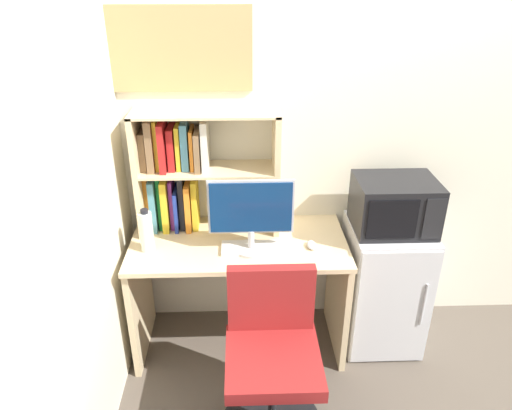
{
  "coord_description": "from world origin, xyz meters",
  "views": [
    {
      "loc": [
        -0.91,
        -2.71,
        2.2
      ],
      "look_at": [
        -0.82,
        -0.34,
        1.01
      ],
      "focal_mm": 33.77,
      "sensor_mm": 36.0,
      "label": 1
    }
  ],
  "objects_px": {
    "computer_mouse": "(312,245)",
    "mini_fridge": "(383,285)",
    "hutch_bookshelf": "(186,170)",
    "desk_chair": "(272,366)",
    "monitor": "(251,212)",
    "wall_corkboard": "(179,49)",
    "microwave": "(395,205)",
    "keyboard": "(255,248)",
    "water_bottle": "(146,231)"
  },
  "relations": [
    {
      "from": "mini_fridge",
      "to": "desk_chair",
      "type": "distance_m",
      "value": 0.97
    },
    {
      "from": "monitor",
      "to": "wall_corkboard",
      "type": "xyz_separation_m",
      "value": [
        -0.37,
        0.39,
        0.79
      ]
    },
    {
      "from": "keyboard",
      "to": "desk_chair",
      "type": "height_order",
      "value": "desk_chair"
    },
    {
      "from": "computer_mouse",
      "to": "mini_fridge",
      "type": "relative_size",
      "value": 0.12
    },
    {
      "from": "water_bottle",
      "to": "wall_corkboard",
      "type": "xyz_separation_m",
      "value": [
        0.21,
        0.37,
        0.91
      ]
    },
    {
      "from": "microwave",
      "to": "wall_corkboard",
      "type": "xyz_separation_m",
      "value": [
        -1.2,
        0.27,
        0.82
      ]
    },
    {
      "from": "computer_mouse",
      "to": "microwave",
      "type": "bearing_deg",
      "value": 12.24
    },
    {
      "from": "wall_corkboard",
      "to": "keyboard",
      "type": "bearing_deg",
      "value": -44.81
    },
    {
      "from": "hutch_bookshelf",
      "to": "keyboard",
      "type": "xyz_separation_m",
      "value": [
        0.39,
        -0.28,
        -0.37
      ]
    },
    {
      "from": "monitor",
      "to": "mini_fridge",
      "type": "height_order",
      "value": "monitor"
    },
    {
      "from": "water_bottle",
      "to": "desk_chair",
      "type": "bearing_deg",
      "value": -38.51
    },
    {
      "from": "computer_mouse",
      "to": "desk_chair",
      "type": "height_order",
      "value": "desk_chair"
    },
    {
      "from": "monitor",
      "to": "hutch_bookshelf",
      "type": "bearing_deg",
      "value": 142.13
    },
    {
      "from": "monitor",
      "to": "mini_fridge",
      "type": "xyz_separation_m",
      "value": [
        0.83,
        0.12,
        -0.59
      ]
    },
    {
      "from": "hutch_bookshelf",
      "to": "microwave",
      "type": "distance_m",
      "value": 1.22
    },
    {
      "from": "hutch_bookshelf",
      "to": "desk_chair",
      "type": "bearing_deg",
      "value": -60.14
    },
    {
      "from": "hutch_bookshelf",
      "to": "desk_chair",
      "type": "distance_m",
      "value": 1.19
    },
    {
      "from": "mini_fridge",
      "to": "wall_corkboard",
      "type": "relative_size",
      "value": 1.04
    },
    {
      "from": "water_bottle",
      "to": "keyboard",
      "type": "bearing_deg",
      "value": -1.46
    },
    {
      "from": "water_bottle",
      "to": "microwave",
      "type": "height_order",
      "value": "microwave"
    },
    {
      "from": "mini_fridge",
      "to": "desk_chair",
      "type": "bearing_deg",
      "value": -139.42
    },
    {
      "from": "hutch_bookshelf",
      "to": "monitor",
      "type": "height_order",
      "value": "hutch_bookshelf"
    },
    {
      "from": "computer_mouse",
      "to": "wall_corkboard",
      "type": "distance_m",
      "value": 1.3
    },
    {
      "from": "hutch_bookshelf",
      "to": "wall_corkboard",
      "type": "distance_m",
      "value": 0.66
    },
    {
      "from": "wall_corkboard",
      "to": "desk_chair",
      "type": "bearing_deg",
      "value": -62.95
    },
    {
      "from": "computer_mouse",
      "to": "microwave",
      "type": "distance_m",
      "value": 0.53
    },
    {
      "from": "hutch_bookshelf",
      "to": "desk_chair",
      "type": "relative_size",
      "value": 0.93
    },
    {
      "from": "keyboard",
      "to": "mini_fridge",
      "type": "bearing_deg",
      "value": 7.99
    },
    {
      "from": "desk_chair",
      "to": "hutch_bookshelf",
      "type": "bearing_deg",
      "value": 119.86
    },
    {
      "from": "monitor",
      "to": "computer_mouse",
      "type": "bearing_deg",
      "value": 2.63
    },
    {
      "from": "mini_fridge",
      "to": "microwave",
      "type": "bearing_deg",
      "value": 89.92
    },
    {
      "from": "microwave",
      "to": "hutch_bookshelf",
      "type": "bearing_deg",
      "value": 172.08
    },
    {
      "from": "hutch_bookshelf",
      "to": "computer_mouse",
      "type": "bearing_deg",
      "value": -20.8
    },
    {
      "from": "keyboard",
      "to": "computer_mouse",
      "type": "xyz_separation_m",
      "value": [
        0.32,
        0.01,
        0.0
      ]
    },
    {
      "from": "hutch_bookshelf",
      "to": "wall_corkboard",
      "type": "relative_size",
      "value": 1.04
    },
    {
      "from": "monitor",
      "to": "water_bottle",
      "type": "distance_m",
      "value": 0.59
    },
    {
      "from": "desk_chair",
      "to": "wall_corkboard",
      "type": "distance_m",
      "value": 1.73
    },
    {
      "from": "microwave",
      "to": "computer_mouse",
      "type": "bearing_deg",
      "value": -167.76
    },
    {
      "from": "desk_chair",
      "to": "wall_corkboard",
      "type": "relative_size",
      "value": 1.12
    },
    {
      "from": "water_bottle",
      "to": "wall_corkboard",
      "type": "height_order",
      "value": "wall_corkboard"
    },
    {
      "from": "mini_fridge",
      "to": "microwave",
      "type": "distance_m",
      "value": 0.56
    },
    {
      "from": "wall_corkboard",
      "to": "mini_fridge",
      "type": "bearing_deg",
      "value": -13.0
    },
    {
      "from": "microwave",
      "to": "wall_corkboard",
      "type": "bearing_deg",
      "value": 167.14
    },
    {
      "from": "computer_mouse",
      "to": "mini_fridge",
      "type": "xyz_separation_m",
      "value": [
        0.48,
        0.1,
        -0.37
      ]
    },
    {
      "from": "keyboard",
      "to": "microwave",
      "type": "distance_m",
      "value": 0.84
    },
    {
      "from": "desk_chair",
      "to": "water_bottle",
      "type": "bearing_deg",
      "value": 141.49
    },
    {
      "from": "monitor",
      "to": "computer_mouse",
      "type": "relative_size",
      "value": 4.96
    },
    {
      "from": "mini_fridge",
      "to": "water_bottle",
      "type": "bearing_deg",
      "value": -176.01
    },
    {
      "from": "water_bottle",
      "to": "computer_mouse",
      "type": "bearing_deg",
      "value": -0.23
    },
    {
      "from": "computer_mouse",
      "to": "microwave",
      "type": "height_order",
      "value": "microwave"
    }
  ]
}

